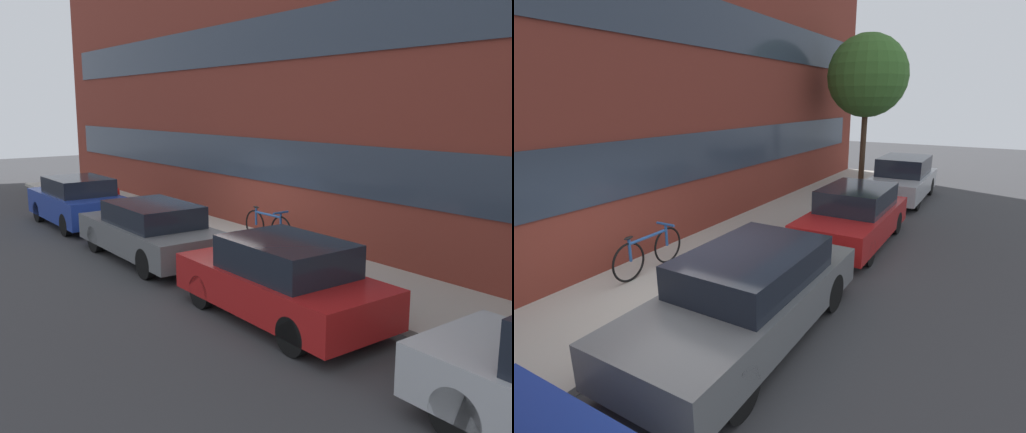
% 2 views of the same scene
% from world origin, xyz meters
% --- Properties ---
extents(ground_plane, '(56.00, 56.00, 0.00)m').
position_xyz_m(ground_plane, '(0.00, 0.00, 0.00)').
color(ground_plane, '#38383A').
extents(sidewalk_strip, '(28.00, 2.41, 0.12)m').
position_xyz_m(sidewalk_strip, '(0.00, 1.21, 0.06)').
color(sidewalk_strip, '#A8A399').
rests_on(sidewalk_strip, ground_plane).
extents(rowhouse_facade, '(28.00, 1.02, 9.07)m').
position_xyz_m(rowhouse_facade, '(0.00, 2.85, 4.54)').
color(rowhouse_facade, maroon).
rests_on(rowhouse_facade, ground_plane).
extents(parked_car_blue, '(3.84, 1.68, 1.39)m').
position_xyz_m(parked_car_blue, '(-4.55, -1.05, 0.69)').
color(parked_car_blue, '#1E3899').
rests_on(parked_car_blue, ground_plane).
extents(parked_car_grey, '(4.24, 1.68, 1.28)m').
position_xyz_m(parked_car_grey, '(0.03, -1.05, 0.65)').
color(parked_car_grey, slate).
rests_on(parked_car_grey, ground_plane).
extents(parked_car_red, '(3.81, 1.63, 1.33)m').
position_xyz_m(parked_car_red, '(4.59, -1.05, 0.65)').
color(parked_car_red, '#AD1919').
rests_on(parked_car_red, ground_plane).
extents(fire_hydrant, '(0.53, 0.30, 0.74)m').
position_xyz_m(fire_hydrant, '(-5.54, 0.54, 0.49)').
color(fire_hydrant, red).
rests_on(fire_hydrant, sidewalk_strip).
extents(bicycle, '(1.73, 0.44, 0.83)m').
position_xyz_m(bicycle, '(0.75, 1.67, 0.53)').
color(bicycle, black).
rests_on(bicycle, sidewalk_strip).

